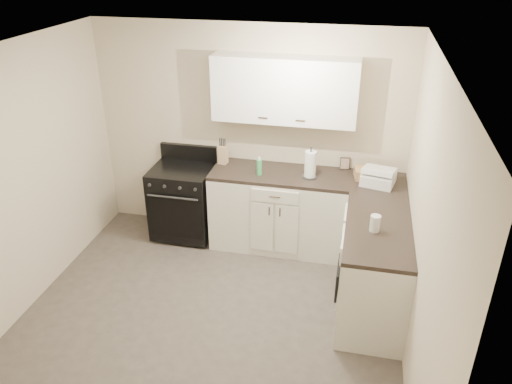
% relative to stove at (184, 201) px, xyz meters
% --- Properties ---
extents(floor, '(3.60, 3.60, 0.00)m').
position_rel_stove_xyz_m(floor, '(0.74, -1.48, -0.46)').
color(floor, '#473F38').
rests_on(floor, ground).
extents(ceiling, '(3.60, 3.60, 0.00)m').
position_rel_stove_xyz_m(ceiling, '(0.74, -1.48, 2.04)').
color(ceiling, white).
rests_on(ceiling, wall_back).
extents(wall_back, '(3.60, 0.00, 3.60)m').
position_rel_stove_xyz_m(wall_back, '(0.74, 0.32, 0.79)').
color(wall_back, beige).
rests_on(wall_back, ground).
extents(wall_right, '(0.00, 3.60, 3.60)m').
position_rel_stove_xyz_m(wall_right, '(2.54, -1.48, 0.79)').
color(wall_right, beige).
rests_on(wall_right, ground).
extents(wall_left, '(0.00, 3.60, 3.60)m').
position_rel_stove_xyz_m(wall_left, '(-1.06, -1.48, 0.79)').
color(wall_left, beige).
rests_on(wall_left, ground).
extents(wall_front, '(3.60, 0.00, 3.60)m').
position_rel_stove_xyz_m(wall_front, '(0.74, -3.28, 0.79)').
color(wall_front, beige).
rests_on(wall_front, ground).
extents(base_cabinets_back, '(1.55, 0.60, 0.90)m').
position_rel_stove_xyz_m(base_cabinets_back, '(1.16, 0.02, -0.01)').
color(base_cabinets_back, silver).
rests_on(base_cabinets_back, floor).
extents(base_cabinets_right, '(0.60, 1.90, 0.90)m').
position_rel_stove_xyz_m(base_cabinets_right, '(2.24, -0.63, -0.01)').
color(base_cabinets_right, silver).
rests_on(base_cabinets_right, floor).
extents(countertop_back, '(1.55, 0.60, 0.04)m').
position_rel_stove_xyz_m(countertop_back, '(1.16, 0.02, 0.46)').
color(countertop_back, black).
rests_on(countertop_back, base_cabinets_back).
extents(countertop_right, '(0.60, 1.90, 0.04)m').
position_rel_stove_xyz_m(countertop_right, '(2.24, -0.63, 0.46)').
color(countertop_right, black).
rests_on(countertop_right, base_cabinets_right).
extents(upper_cabinets, '(1.55, 0.30, 0.70)m').
position_rel_stove_xyz_m(upper_cabinets, '(1.16, 0.18, 1.38)').
color(upper_cabinets, white).
rests_on(upper_cabinets, wall_back).
extents(stove, '(0.70, 0.60, 0.85)m').
position_rel_stove_xyz_m(stove, '(0.00, 0.00, 0.00)').
color(stove, black).
rests_on(stove, floor).
extents(knife_block, '(0.11, 0.10, 0.22)m').
position_rel_stove_xyz_m(knife_block, '(0.47, 0.14, 0.59)').
color(knife_block, tan).
rests_on(knife_block, countertop_back).
extents(paper_towel, '(0.14, 0.14, 0.30)m').
position_rel_stove_xyz_m(paper_towel, '(1.50, -0.01, 0.63)').
color(paper_towel, white).
rests_on(paper_towel, countertop_back).
extents(soap_bottle, '(0.07, 0.07, 0.18)m').
position_rel_stove_xyz_m(soap_bottle, '(0.94, -0.07, 0.57)').
color(soap_bottle, '#3EA35E').
rests_on(soap_bottle, countertop_back).
extents(picture_frame, '(0.11, 0.05, 0.14)m').
position_rel_stove_xyz_m(picture_frame, '(1.86, 0.28, 0.55)').
color(picture_frame, black).
rests_on(picture_frame, countertop_back).
extents(wicker_basket, '(0.35, 0.26, 0.11)m').
position_rel_stove_xyz_m(wicker_basket, '(2.14, 0.10, 0.53)').
color(wicker_basket, '#AB8350').
rests_on(wicker_basket, countertop_right).
extents(countertop_grill, '(0.39, 0.37, 0.12)m').
position_rel_stove_xyz_m(countertop_grill, '(2.23, -0.02, 0.54)').
color(countertop_grill, white).
rests_on(countertop_grill, countertop_right).
extents(glass_jar, '(0.11, 0.11, 0.15)m').
position_rel_stove_xyz_m(glass_jar, '(2.20, -1.01, 0.56)').
color(glass_jar, silver).
rests_on(glass_jar, countertop_right).
extents(oven_mitt_near, '(0.02, 0.17, 0.29)m').
position_rel_stove_xyz_m(oven_mitt_near, '(1.92, -1.24, 0.01)').
color(oven_mitt_near, black).
rests_on(oven_mitt_near, base_cabinets_right).
extents(oven_mitt_far, '(0.02, 0.16, 0.28)m').
position_rel_stove_xyz_m(oven_mitt_far, '(1.92, -1.00, 0.01)').
color(oven_mitt_far, black).
rests_on(oven_mitt_far, base_cabinets_right).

